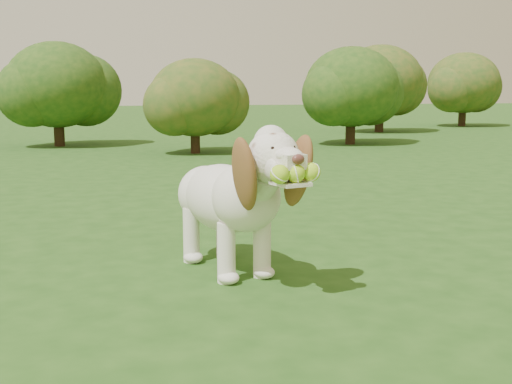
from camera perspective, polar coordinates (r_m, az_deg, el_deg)
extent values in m
plane|color=#204714|center=(3.67, 1.77, -6.39)|extent=(80.00, 80.00, 0.00)
ellipsoid|color=white|center=(3.49, -2.86, -0.53)|extent=(0.49, 0.74, 0.36)
ellipsoid|color=white|center=(3.25, -0.88, -0.47)|extent=(0.42, 0.42, 0.35)
ellipsoid|color=white|center=(3.70, -4.46, -0.15)|extent=(0.38, 0.38, 0.32)
cylinder|color=white|center=(3.12, 0.27, 0.87)|extent=(0.24, 0.31, 0.28)
sphere|color=white|center=(2.99, 1.53, 3.12)|extent=(0.30, 0.30, 0.25)
sphere|color=white|center=(3.00, 1.33, 4.44)|extent=(0.19, 0.19, 0.16)
cube|color=white|center=(2.87, 2.94, 2.76)|extent=(0.13, 0.16, 0.07)
ellipsoid|color=#592D28|center=(2.80, 3.77, 2.92)|extent=(0.07, 0.05, 0.05)
cube|color=white|center=(2.87, 3.08, 0.76)|extent=(0.16, 0.18, 0.02)
ellipsoid|color=brown|center=(2.93, -1.05, 1.58)|extent=(0.17, 0.26, 0.38)
ellipsoid|color=brown|center=(3.08, 3.78, 1.91)|extent=(0.18, 0.23, 0.38)
cylinder|color=white|center=(3.83, -5.36, 0.77)|extent=(0.10, 0.18, 0.14)
cylinder|color=white|center=(3.28, -2.65, -5.41)|extent=(0.11, 0.11, 0.31)
cylinder|color=white|center=(3.38, 0.54, -5.00)|extent=(0.11, 0.11, 0.31)
cylinder|color=white|center=(3.69, -5.77, -3.83)|extent=(0.11, 0.11, 0.31)
cylinder|color=white|center=(3.77, -2.84, -3.51)|extent=(0.11, 0.11, 0.31)
sphere|color=#C1EC25|center=(2.78, 2.11, 1.58)|extent=(0.10, 0.10, 0.09)
sphere|color=#C1EC25|center=(2.82, 3.53, 1.68)|extent=(0.10, 0.10, 0.09)
sphere|color=#C1EC25|center=(2.87, 4.91, 1.77)|extent=(0.10, 0.10, 0.09)
cylinder|color=#382314|center=(11.91, -17.10, 5.32)|extent=(0.18, 0.18, 0.59)
ellipsoid|color=#1E4615|center=(11.89, -17.28, 9.09)|extent=(1.76, 1.76, 1.50)
cylinder|color=#382314|center=(18.75, 17.86, 6.57)|extent=(0.20, 0.20, 0.65)
ellipsoid|color=#1E4615|center=(18.74, 17.99, 9.21)|extent=(1.94, 1.94, 1.65)
cylinder|color=#382314|center=(10.14, -5.42, 4.79)|extent=(0.15, 0.15, 0.47)
ellipsoid|color=#1E4615|center=(10.11, -5.47, 8.36)|extent=(1.42, 1.42, 1.21)
cylinder|color=#382314|center=(11.95, 8.39, 5.59)|extent=(0.18, 0.18, 0.57)
ellipsoid|color=#1E4615|center=(11.93, 8.48, 9.23)|extent=(1.71, 1.71, 1.45)
cylinder|color=#382314|center=(15.60, 10.90, 6.46)|extent=(0.20, 0.20, 0.66)
ellipsoid|color=#1E4615|center=(15.59, 11.00, 9.68)|extent=(1.98, 1.98, 1.68)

